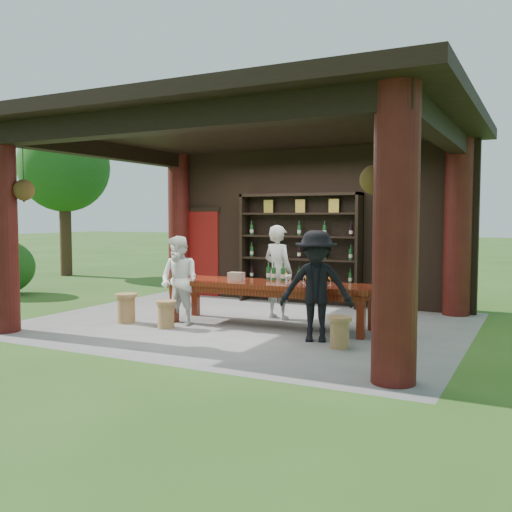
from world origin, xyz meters
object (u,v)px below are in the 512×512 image
at_px(host, 278,272).
at_px(guest_woman, 179,281).
at_px(tasting_table, 270,289).
at_px(stool_near_right, 340,332).
at_px(napkin_basket, 236,276).
at_px(stool_far_left, 126,307).
at_px(guest_man, 316,286).
at_px(stool_near_left, 166,314).
at_px(wine_shelf, 299,249).

height_order(host, guest_woman, host).
distance_m(tasting_table, stool_near_right, 1.93).
bearing_deg(napkin_basket, host, 57.33).
bearing_deg(napkin_basket, guest_woman, -144.50).
height_order(tasting_table, stool_near_right, tasting_table).
xyz_separation_m(stool_far_left, guest_man, (3.50, 0.11, 0.56)).
relative_size(tasting_table, stool_near_left, 7.90).
bearing_deg(host, stool_near_left, 68.70).
bearing_deg(wine_shelf, tasting_table, -78.66).
height_order(stool_far_left, guest_man, guest_man).
xyz_separation_m(tasting_table, napkin_basket, (-0.63, -0.03, 0.18)).
relative_size(stool_far_left, napkin_basket, 1.97).
relative_size(stool_near_left, host, 0.27).
xyz_separation_m(wine_shelf, napkin_basket, (-0.13, -2.51, -0.35)).
height_order(wine_shelf, napkin_basket, wine_shelf).
bearing_deg(stool_near_left, stool_far_left, 175.23).
xyz_separation_m(host, guest_man, (1.29, -1.45, -0.02)).
distance_m(stool_near_left, host, 2.18).
bearing_deg(guest_man, wine_shelf, 98.77).
bearing_deg(stool_near_left, napkin_basket, 47.74).
distance_m(wine_shelf, tasting_table, 2.59).
height_order(guest_man, napkin_basket, guest_man).
xyz_separation_m(host, guest_woman, (-1.26, -1.30, -0.09)).
relative_size(guest_man, napkin_basket, 6.36).
bearing_deg(stool_near_right, guest_man, 149.70).
bearing_deg(wine_shelf, napkin_basket, -92.97).
distance_m(guest_woman, napkin_basket, 0.98).
distance_m(stool_near_left, napkin_basket, 1.37).
distance_m(stool_near_right, stool_far_left, 3.96).
xyz_separation_m(stool_near_left, napkin_basket, (0.83, 0.92, 0.58)).
bearing_deg(wine_shelf, host, -79.36).
bearing_deg(guest_woman, wine_shelf, 80.52).
distance_m(stool_near_right, guest_man, 0.80).
bearing_deg(wine_shelf, guest_woman, -106.76).
relative_size(stool_near_left, napkin_basket, 1.76).
relative_size(stool_near_left, guest_man, 0.28).
relative_size(wine_shelf, stool_near_left, 5.81).
distance_m(host, guest_man, 1.94).
bearing_deg(stool_near_right, guest_woman, 171.93).
xyz_separation_m(wine_shelf, stool_near_right, (2.09, -3.51, -0.94)).
distance_m(stool_near_left, guest_man, 2.66).
xyz_separation_m(wine_shelf, host, (0.34, -1.79, -0.32)).
xyz_separation_m(wine_shelf, guest_man, (1.63, -3.24, -0.35)).
distance_m(wine_shelf, host, 1.85).
bearing_deg(wine_shelf, stool_near_left, -105.69).
bearing_deg(stool_near_right, stool_near_left, 178.50).
relative_size(host, napkin_basket, 6.55).
distance_m(stool_far_left, guest_woman, 1.10).
bearing_deg(tasting_table, wine_shelf, 101.34).
xyz_separation_m(stool_far_left, guest_woman, (0.94, 0.27, 0.49)).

